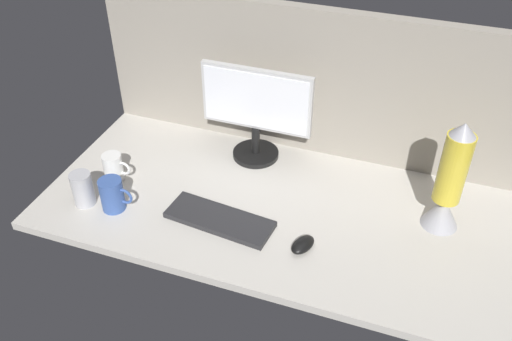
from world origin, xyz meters
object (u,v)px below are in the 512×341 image
monitor (256,110)px  mug_steel (83,189)px  mouse (303,245)px  keyboard (220,219)px  mug_ceramic_blue (113,195)px  lava_lamp (449,185)px  mug_ceramic_white (114,167)px

monitor → mug_steel: (-47.14, -47.57, -14.38)cm
monitor → mouse: 56.91cm
keyboard → mug_ceramic_blue: mug_ceramic_blue is taller
monitor → keyboard: 45.32cm
mug_ceramic_blue → monitor: bearing=52.3°
keyboard → mug_steel: mug_steel is taller
mug_steel → mug_ceramic_blue: (11.22, 1.03, -0.27)cm
keyboard → lava_lamp: lava_lamp is taller
lava_lamp → mouse: bearing=-146.4°
monitor → lava_lamp: lava_lamp is taller
monitor → lava_lamp: 73.57cm
monitor → mug_ceramic_blue: 60.58cm
mug_steel → mug_ceramic_blue: size_ratio=1.04×
mouse → mug_ceramic_blue: bearing=-155.7°
mouse → mug_steel: 78.66cm
keyboard → mug_ceramic_white: size_ratio=3.42×
mug_ceramic_white → lava_lamp: lava_lamp is taller
monitor → mug_ceramic_white: (-44.39, -31.90, -15.38)cm
keyboard → mug_ceramic_blue: (-37.19, -5.75, 5.05)cm
keyboard → mug_ceramic_blue: size_ratio=3.06×
mug_steel → lava_lamp: size_ratio=0.31×
mouse → mug_ceramic_white: size_ratio=0.89×
mouse → mug_ceramic_white: bearing=-167.0°
monitor → mouse: (31.29, -43.58, -19.00)cm
mouse → mug_ceramic_white: mug_ceramic_white is taller
keyboard → mug_steel: 49.17cm
mug_steel → lava_lamp: lava_lamp is taller
keyboard → lava_lamp: 75.87cm
keyboard → mug_ceramic_white: (-45.66, 8.89, 4.32)cm
mug_ceramic_white → mug_steel: bearing=-100.0°
mug_ceramic_white → lava_lamp: bearing=7.4°
mug_ceramic_white → lava_lamp: size_ratio=0.27×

